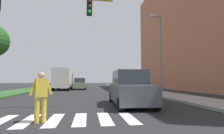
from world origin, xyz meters
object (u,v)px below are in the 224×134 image
object	(u,v)px
pedestrian_performer	(41,94)
truck_box_delivery	(63,79)
sedan_midblock	(80,84)
street_lamp_right	(160,47)
sedan_distant	(82,83)
suv_crossing	(130,89)
sedan_far_horizon	(83,83)

from	to	relation	value
pedestrian_performer	truck_box_delivery	world-z (taller)	truck_box_delivery
pedestrian_performer	sedan_midblock	world-z (taller)	sedan_midblock
street_lamp_right	pedestrian_performer	size ratio (longest dim) A/B	4.44
street_lamp_right	sedan_distant	xyz separation A→B (m)	(-8.05, 22.19, -3.79)
pedestrian_performer	suv_crossing	bearing A→B (deg)	42.22
pedestrian_performer	sedan_far_horizon	size ratio (longest dim) A/B	0.40
street_lamp_right	truck_box_delivery	bearing A→B (deg)	133.13
suv_crossing	sedan_far_horizon	distance (m)	42.26
sedan_midblock	sedan_distant	xyz separation A→B (m)	(-0.11, 10.09, -0.01)
street_lamp_right	sedan_far_horizon	distance (m)	37.48
street_lamp_right	sedan_far_horizon	bearing A→B (deg)	102.79
truck_box_delivery	street_lamp_right	bearing A→B (deg)	-46.87
street_lamp_right	suv_crossing	size ratio (longest dim) A/B	1.61
suv_crossing	sedan_distant	xyz separation A→B (m)	(-3.71, 27.91, -0.13)
sedan_distant	sedan_far_horizon	world-z (taller)	sedan_distant
pedestrian_performer	sedan_far_horizon	distance (m)	45.64
street_lamp_right	sedan_midblock	distance (m)	14.95
street_lamp_right	truck_box_delivery	world-z (taller)	street_lamp_right
street_lamp_right	suv_crossing	distance (m)	8.07
sedan_midblock	pedestrian_performer	bearing A→B (deg)	-90.88
suv_crossing	sedan_midblock	xyz separation A→B (m)	(-3.59, 17.82, -0.12)
sedan_midblock	suv_crossing	bearing A→B (deg)	-78.60
pedestrian_performer	sedan_distant	world-z (taller)	sedan_distant
suv_crossing	truck_box_delivery	world-z (taller)	truck_box_delivery
pedestrian_performer	truck_box_delivery	distance (m)	20.46
sedan_midblock	truck_box_delivery	world-z (taller)	truck_box_delivery
street_lamp_right	sedan_midblock	size ratio (longest dim) A/B	1.77
suv_crossing	sedan_midblock	distance (m)	18.18
pedestrian_performer	truck_box_delivery	bearing A→B (deg)	95.87
pedestrian_performer	sedan_far_horizon	xyz separation A→B (m)	(0.01, 45.64, -0.16)
sedan_distant	truck_box_delivery	world-z (taller)	truck_box_delivery
truck_box_delivery	sedan_far_horizon	bearing A→B (deg)	85.25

